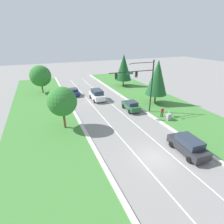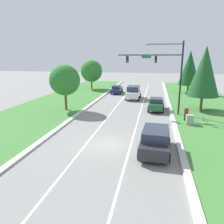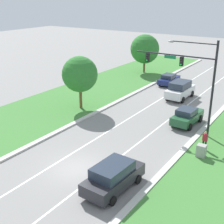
% 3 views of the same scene
% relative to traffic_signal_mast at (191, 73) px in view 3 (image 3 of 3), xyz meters
% --- Properties ---
extents(ground_plane, '(160.00, 160.00, 0.00)m').
position_rel_traffic_signal_mast_xyz_m(ground_plane, '(-4.38, -10.82, -5.71)').
color(ground_plane, gray).
extents(curb_strip_right, '(0.50, 90.00, 0.15)m').
position_rel_traffic_signal_mast_xyz_m(curb_strip_right, '(1.27, -10.82, -5.64)').
color(curb_strip_right, beige).
rests_on(curb_strip_right, ground_plane).
extents(curb_strip_left, '(0.50, 90.00, 0.15)m').
position_rel_traffic_signal_mast_xyz_m(curb_strip_left, '(-10.03, -10.82, -5.64)').
color(curb_strip_left, beige).
rests_on(curb_strip_left, ground_plane).
extents(lane_stripe_inner_left, '(0.14, 81.00, 0.01)m').
position_rel_traffic_signal_mast_xyz_m(lane_stripe_inner_left, '(-6.18, -10.82, -5.71)').
color(lane_stripe_inner_left, white).
rests_on(lane_stripe_inner_left, ground_plane).
extents(lane_stripe_inner_right, '(0.14, 81.00, 0.01)m').
position_rel_traffic_signal_mast_xyz_m(lane_stripe_inner_right, '(-2.58, -10.82, -5.71)').
color(lane_stripe_inner_right, white).
rests_on(lane_stripe_inner_right, ground_plane).
extents(traffic_signal_mast, '(7.58, 0.41, 8.66)m').
position_rel_traffic_signal_mast_xyz_m(traffic_signal_mast, '(0.00, 0.00, 0.00)').
color(traffic_signal_mast, black).
rests_on(traffic_signal_mast, ground_plane).
extents(charcoal_suv, '(2.40, 4.84, 1.87)m').
position_rel_traffic_signal_mast_xyz_m(charcoal_suv, '(-0.67, -11.44, -4.75)').
color(charcoal_suv, '#28282D').
rests_on(charcoal_suv, ground_plane).
extents(navy_sedan, '(1.98, 4.34, 1.53)m').
position_rel_traffic_signal_mast_xyz_m(navy_sedan, '(-8.09, 14.42, -4.94)').
color(navy_sedan, navy).
rests_on(navy_sedan, ground_plane).
extents(white_suv, '(2.35, 4.94, 2.17)m').
position_rel_traffic_signal_mast_xyz_m(white_suv, '(-4.36, 9.29, -4.60)').
color(white_suv, white).
rests_on(white_suv, ground_plane).
extents(forest_sedan, '(2.16, 4.36, 1.70)m').
position_rel_traffic_signal_mast_xyz_m(forest_sedan, '(-0.60, 1.80, -4.85)').
color(forest_sedan, '#235633').
rests_on(forest_sedan, ground_plane).
extents(utility_cabinet, '(0.70, 0.60, 1.09)m').
position_rel_traffic_signal_mast_xyz_m(utility_cabinet, '(2.81, -4.02, -5.17)').
color(utility_cabinet, '#9E9E99').
rests_on(utility_cabinet, ground_plane).
extents(pedestrian, '(0.44, 0.35, 1.69)m').
position_rel_traffic_signal_mast_xyz_m(pedestrian, '(2.61, -2.65, -4.78)').
color(pedestrian, black).
rests_on(pedestrian, ground_plane).
extents(oak_near_left_tree, '(3.94, 3.94, 5.96)m').
position_rel_traffic_signal_mast_xyz_m(oak_near_left_tree, '(-12.31, -0.39, -1.74)').
color(oak_near_left_tree, brown).
rests_on(oak_near_left_tree, ground_plane).
extents(oak_far_left_tree, '(4.63, 4.63, 6.23)m').
position_rel_traffic_signal_mast_xyz_m(oak_far_left_tree, '(-14.37, 18.71, -1.81)').
color(oak_far_left_tree, brown).
rests_on(oak_far_left_tree, ground_plane).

